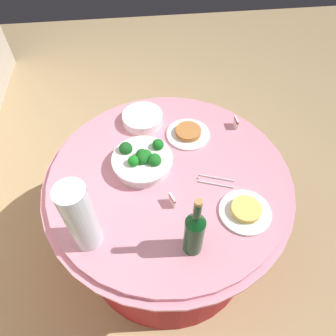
# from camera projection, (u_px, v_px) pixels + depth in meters

# --- Properties ---
(ground_plane) EXTENTS (6.00, 6.00, 0.00)m
(ground_plane) POSITION_uv_depth(u_px,v_px,m) (168.00, 243.00, 2.03)
(ground_plane) COLOR tan
(buffet_table) EXTENTS (1.16, 1.16, 0.74)m
(buffet_table) POSITION_uv_depth(u_px,v_px,m) (168.00, 214.00, 1.73)
(buffet_table) COLOR maroon
(buffet_table) RESTS_ON ground_plane
(broccoli_bowl) EXTENTS (0.28, 0.28, 0.11)m
(broccoli_bowl) POSITION_uv_depth(u_px,v_px,m) (143.00, 160.00, 1.44)
(broccoli_bowl) COLOR white
(broccoli_bowl) RESTS_ON buffet_table
(plate_stack) EXTENTS (0.21, 0.21, 0.05)m
(plate_stack) POSITION_uv_depth(u_px,v_px,m) (143.00, 118.00, 1.64)
(plate_stack) COLOR white
(plate_stack) RESTS_ON buffet_table
(wine_bottle) EXTENTS (0.07, 0.07, 0.34)m
(wine_bottle) POSITION_uv_depth(u_px,v_px,m) (194.00, 232.00, 1.12)
(wine_bottle) COLOR #0D3E18
(wine_bottle) RESTS_ON buffet_table
(decorative_fruit_vase) EXTENTS (0.11, 0.11, 0.34)m
(decorative_fruit_vase) POSITION_uv_depth(u_px,v_px,m) (81.00, 219.00, 1.12)
(decorative_fruit_vase) COLOR silver
(decorative_fruit_vase) RESTS_ON buffet_table
(serving_tongs) EXTENTS (0.09, 0.17, 0.01)m
(serving_tongs) POSITION_uv_depth(u_px,v_px,m) (215.00, 181.00, 1.42)
(serving_tongs) COLOR silver
(serving_tongs) RESTS_ON buffet_table
(food_plate_noodles) EXTENTS (0.22, 0.22, 0.04)m
(food_plate_noodles) POSITION_uv_depth(u_px,v_px,m) (245.00, 211.00, 1.31)
(food_plate_noodles) COLOR white
(food_plate_noodles) RESTS_ON buffet_table
(food_plate_peanuts) EXTENTS (0.22, 0.22, 0.04)m
(food_plate_peanuts) POSITION_uv_depth(u_px,v_px,m) (188.00, 133.00, 1.59)
(food_plate_peanuts) COLOR white
(food_plate_peanuts) RESTS_ON buffet_table
(label_placard_front) EXTENTS (0.05, 0.03, 0.05)m
(label_placard_front) POSITION_uv_depth(u_px,v_px,m) (172.00, 200.00, 1.32)
(label_placard_front) COLOR white
(label_placard_front) RESTS_ON buffet_table
(label_placard_mid) EXTENTS (0.05, 0.01, 0.05)m
(label_placard_mid) POSITION_uv_depth(u_px,v_px,m) (236.00, 122.00, 1.61)
(label_placard_mid) COLOR white
(label_placard_mid) RESTS_ON buffet_table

